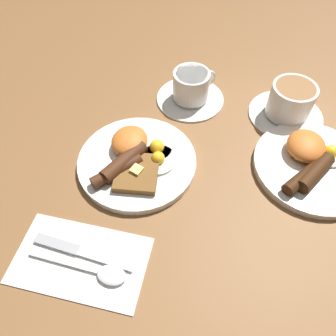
{
  "coord_description": "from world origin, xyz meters",
  "views": [
    {
      "loc": [
        0.36,
        0.19,
        0.52
      ],
      "look_at": [
        0.01,
        0.07,
        0.03
      ],
      "focal_mm": 35.0,
      "sensor_mm": 36.0,
      "label": 1
    }
  ],
  "objects_px": {
    "breakfast_plate_far": "(312,163)",
    "teacup_far": "(290,104)",
    "spoon": "(101,272)",
    "knife": "(78,250)",
    "teacup_near": "(191,89)",
    "breakfast_plate_near": "(136,159)"
  },
  "relations": [
    {
      "from": "breakfast_plate_far",
      "to": "breakfast_plate_near",
      "type": "bearing_deg",
      "value": -72.93
    },
    {
      "from": "teacup_near",
      "to": "teacup_far",
      "type": "bearing_deg",
      "value": 94.26
    },
    {
      "from": "teacup_far",
      "to": "knife",
      "type": "relative_size",
      "value": 0.93
    },
    {
      "from": "breakfast_plate_far",
      "to": "spoon",
      "type": "relative_size",
      "value": 1.37
    },
    {
      "from": "breakfast_plate_near",
      "to": "teacup_far",
      "type": "distance_m",
      "value": 0.36
    },
    {
      "from": "teacup_near",
      "to": "knife",
      "type": "bearing_deg",
      "value": -9.5
    },
    {
      "from": "knife",
      "to": "spoon",
      "type": "height_order",
      "value": "spoon"
    },
    {
      "from": "breakfast_plate_far",
      "to": "teacup_far",
      "type": "bearing_deg",
      "value": -155.35
    },
    {
      "from": "teacup_near",
      "to": "knife",
      "type": "relative_size",
      "value": 0.89
    },
    {
      "from": "breakfast_plate_near",
      "to": "teacup_near",
      "type": "relative_size",
      "value": 1.49
    },
    {
      "from": "knife",
      "to": "spoon",
      "type": "distance_m",
      "value": 0.06
    },
    {
      "from": "breakfast_plate_far",
      "to": "spoon",
      "type": "xyz_separation_m",
      "value": [
        0.32,
        -0.3,
        -0.01
      ]
    },
    {
      "from": "breakfast_plate_near",
      "to": "spoon",
      "type": "bearing_deg",
      "value": 7.65
    },
    {
      "from": "teacup_far",
      "to": "spoon",
      "type": "xyz_separation_m",
      "value": [
        0.46,
        -0.24,
        -0.03
      ]
    },
    {
      "from": "teacup_near",
      "to": "teacup_far",
      "type": "distance_m",
      "value": 0.22
    },
    {
      "from": "teacup_far",
      "to": "spoon",
      "type": "distance_m",
      "value": 0.52
    },
    {
      "from": "spoon",
      "to": "knife",
      "type": "bearing_deg",
      "value": 154.41
    },
    {
      "from": "teacup_far",
      "to": "teacup_near",
      "type": "bearing_deg",
      "value": -85.74
    },
    {
      "from": "breakfast_plate_near",
      "to": "teacup_near",
      "type": "distance_m",
      "value": 0.23
    },
    {
      "from": "teacup_far",
      "to": "knife",
      "type": "bearing_deg",
      "value": -33.34
    },
    {
      "from": "breakfast_plate_near",
      "to": "teacup_far",
      "type": "bearing_deg",
      "value": 131.55
    },
    {
      "from": "knife",
      "to": "spoon",
      "type": "bearing_deg",
      "value": -23.35
    }
  ]
}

